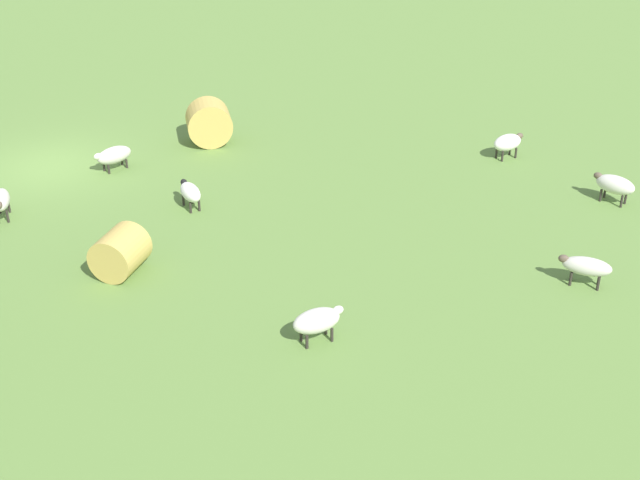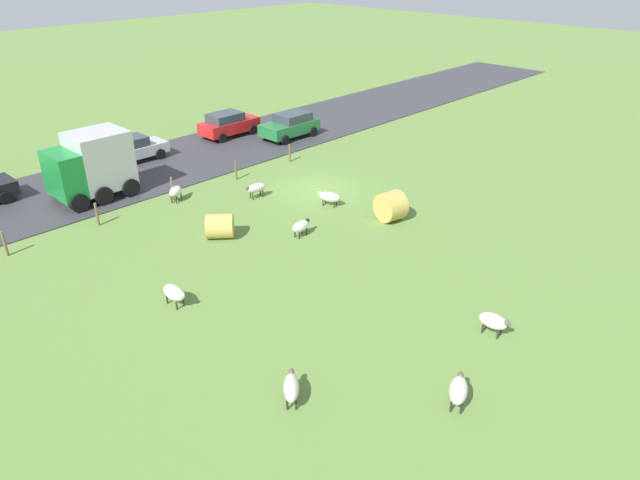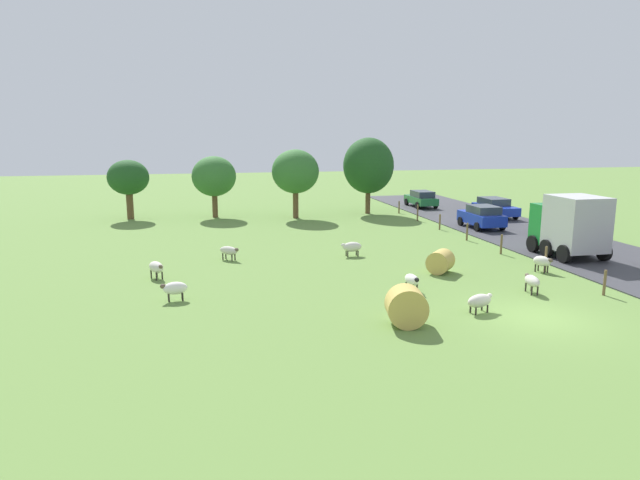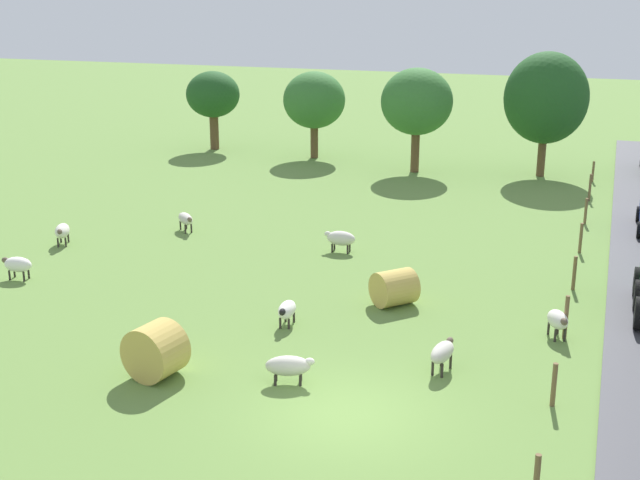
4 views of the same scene
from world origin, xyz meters
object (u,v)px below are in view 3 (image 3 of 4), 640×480
(sheep_0, at_px, (156,267))
(sheep_7, at_px, (542,261))
(hay_bale_1, at_px, (440,262))
(car_4, at_px, (421,198))
(car_3, at_px, (482,216))
(sheep_4, at_px, (229,251))
(sheep_1, at_px, (352,247))
(tree_3, at_px, (295,172))
(car_6, at_px, (495,207))
(sheep_3, at_px, (480,301))
(truck_0, at_px, (570,225))
(tree_1, at_px, (368,166))
(car_2, at_px, (564,225))
(tree_0, at_px, (214,177))
(sheep_5, at_px, (175,288))
(tree_2, at_px, (128,178))
(sheep_6, at_px, (532,281))
(sheep_2, at_px, (412,280))
(hay_bale_0, at_px, (406,306))

(sheep_0, distance_m, sheep_7, 18.90)
(hay_bale_1, bearing_deg, car_4, 69.75)
(car_3, bearing_deg, sheep_4, -161.20)
(sheep_1, height_order, sheep_7, sheep_7)
(tree_3, distance_m, car_6, 16.55)
(sheep_3, xyz_separation_m, truck_0, (9.55, 7.84, 1.37))
(tree_3, height_order, car_4, tree_3)
(tree_1, height_order, car_2, tree_1)
(sheep_0, relative_size, tree_1, 0.19)
(sheep_0, bearing_deg, tree_0, 80.24)
(sheep_5, height_order, tree_2, tree_2)
(sheep_3, relative_size, sheep_5, 1.14)
(sheep_6, relative_size, car_4, 0.30)
(sheep_4, relative_size, tree_3, 0.21)
(sheep_6, bearing_deg, truck_0, 44.23)
(sheep_2, relative_size, truck_0, 0.28)
(sheep_7, distance_m, car_6, 18.41)
(tree_3, bearing_deg, sheep_4, -113.30)
(sheep_0, relative_size, car_2, 0.28)
(sheep_4, bearing_deg, sheep_0, -137.84)
(car_3, bearing_deg, sheep_3, -118.44)
(tree_1, height_order, tree_2, tree_1)
(sheep_4, height_order, hay_bale_0, hay_bale_0)
(car_6, bearing_deg, tree_3, 168.30)
(truck_0, height_order, car_3, truck_0)
(tree_1, bearing_deg, sheep_5, -124.04)
(sheep_0, distance_m, sheep_3, 14.85)
(hay_bale_0, distance_m, hay_bale_1, 8.22)
(sheep_5, xyz_separation_m, sheep_7, (17.70, 1.05, 0.03))
(tree_3, xyz_separation_m, truck_0, (12.36, -17.64, -1.91))
(sheep_1, relative_size, tree_2, 0.26)
(tree_0, bearing_deg, hay_bale_0, -78.09)
(tree_0, relative_size, tree_1, 0.77)
(sheep_0, distance_m, hay_bale_1, 13.81)
(truck_0, bearing_deg, tree_0, 134.04)
(hay_bale_1, height_order, car_2, car_2)
(hay_bale_0, bearing_deg, sheep_7, 32.21)
(car_2, relative_size, car_6, 1.02)
(sheep_5, bearing_deg, sheep_7, 3.38)
(car_2, distance_m, car_6, 9.09)
(sheep_3, height_order, sheep_5, sheep_5)
(sheep_2, distance_m, sheep_3, 3.71)
(hay_bale_1, bearing_deg, sheep_5, -171.02)
(car_3, bearing_deg, sheep_5, -147.57)
(hay_bale_0, height_order, truck_0, truck_0)
(tree_3, bearing_deg, tree_2, 170.16)
(sheep_6, bearing_deg, tree_2, 126.99)
(tree_0, bearing_deg, sheep_1, -66.87)
(hay_bale_1, distance_m, truck_0, 8.70)
(car_2, bearing_deg, tree_2, 153.11)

